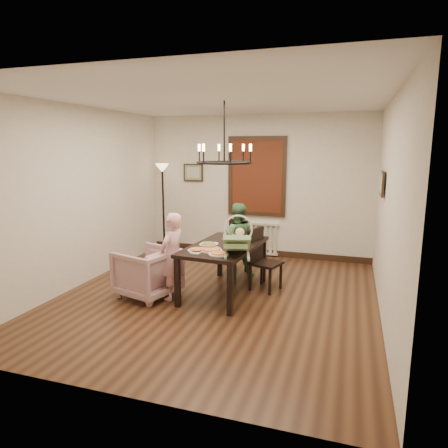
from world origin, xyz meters
The scene contains 17 objects.
room_shell centered at (0.00, 0.37, 1.40)m, with size 4.51×5.00×2.81m.
dining_table centered at (0.05, 0.21, 0.66)m, with size 1.02×1.66×0.75m.
chair_far centered at (-0.11, 1.20, 0.46)m, with size 0.41×0.41×0.92m, color black, non-canonical shape.
chair_right centered at (0.61, 0.55, 0.48)m, with size 0.42×0.42×0.95m, color black, non-canonical shape.
armchair centered at (-0.99, -0.24, 0.36)m, with size 0.77×0.79×0.72m, color #C697A6.
elderly_woman centered at (-0.59, -0.22, 0.52)m, with size 0.38×0.25×1.05m, color #ECA7B1.
seated_man centered at (0.01, 1.02, 0.52)m, with size 0.51×0.40×1.05m, color #497C4E.
baby_bouncer centered at (0.39, -0.28, 0.93)m, with size 0.41×0.57×0.37m, color #A6D794, non-canonical shape.
salad_bowl centered at (-0.10, -0.03, 0.78)m, with size 0.31×0.31×0.08m, color white.
pizza_platter centered at (-0.02, -0.19, 0.77)m, with size 0.32×0.32×0.04m, color tan.
drinking_glass centered at (0.11, 0.33, 0.81)m, with size 0.06×0.06×0.13m, color silver.
window_blinds centered at (0.00, 2.46, 1.60)m, with size 1.00×0.03×1.40m, color #592111.
radiator centered at (0.00, 2.48, 0.35)m, with size 0.92×0.12×0.62m, color silver, non-canonical shape.
picture_back centered at (-1.35, 2.47, 1.65)m, with size 0.42×0.03×0.36m, color black.
picture_right centered at (2.21, 0.90, 1.65)m, with size 0.42×0.03×0.36m, color black.
floor_lamp centered at (-1.90, 2.15, 0.90)m, with size 0.30×0.30×1.80m, color black, non-canonical shape.
chandelier centered at (0.05, 0.21, 1.95)m, with size 0.80×0.80×0.04m, color black.
Camera 1 is at (1.80, -5.24, 2.16)m, focal length 32.00 mm.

